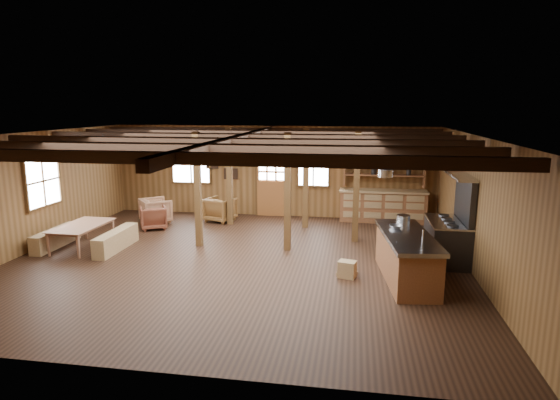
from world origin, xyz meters
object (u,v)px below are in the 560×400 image
object	(u,v)px
kitchen_island	(406,257)
armchair_b	(220,209)
commercial_range	(449,234)
armchair_a	(153,218)
armchair_c	(156,211)
dining_table	(84,236)

from	to	relation	value
kitchen_island	armchair_b	distance (m)	6.45
commercial_range	armchair_a	world-z (taller)	commercial_range
armchair_b	commercial_range	bearing A→B (deg)	174.43
commercial_range	armchair_b	bearing A→B (deg)	155.27
armchair_c	armchair_a	bearing A→B (deg)	157.45
kitchen_island	dining_table	world-z (taller)	kitchen_island
commercial_range	armchair_a	distance (m)	7.82
commercial_range	armchair_b	xyz separation A→B (m)	(-6.04, 2.78, -0.27)
armchair_a	commercial_range	bearing A→B (deg)	138.93
dining_table	armchair_c	distance (m)	2.74
armchair_b	armchair_a	bearing A→B (deg)	54.82
armchair_a	armchair_b	world-z (taller)	armchair_b
kitchen_island	armchair_b	xyz separation A→B (m)	(-4.99, 4.09, -0.12)
kitchen_island	armchair_a	distance (m)	7.22
commercial_range	dining_table	xyz separation A→B (m)	(-8.55, -0.37, -0.34)
dining_table	armchair_c	size ratio (longest dim) A/B	2.04
armchair_a	armchair_b	xyz separation A→B (m)	(1.61, 1.15, 0.04)
kitchen_island	commercial_range	world-z (taller)	commercial_range
armchair_b	dining_table	bearing A→B (deg)	70.58
dining_table	armchair_c	xyz separation A→B (m)	(0.69, 2.65, 0.08)
commercial_range	dining_table	distance (m)	8.56
kitchen_island	armchair_b	bearing A→B (deg)	134.10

